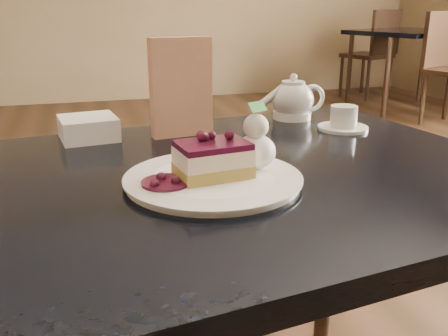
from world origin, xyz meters
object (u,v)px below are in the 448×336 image
object	(u,v)px
dessert_plate	(213,180)
cheesecake_slice	(213,160)
main_table	(203,214)
tea_set	(302,104)
bg_table_far_right	(402,102)

from	to	relation	value
dessert_plate	cheesecake_slice	size ratio (longest dim) A/B	2.26
main_table	cheesecake_slice	distance (m)	0.14
dessert_plate	tea_set	xyz separation A→B (m)	(0.36, 0.41, 0.04)
dessert_plate	tea_set	distance (m)	0.54
tea_set	bg_table_far_right	xyz separation A→B (m)	(2.71, 3.30, -0.75)
main_table	bg_table_far_right	distance (m)	4.82
main_table	cheesecake_slice	size ratio (longest dim) A/B	9.95
bg_table_far_right	main_table	bearing A→B (deg)	-149.98
cheesecake_slice	tea_set	distance (m)	0.54
dessert_plate	tea_set	size ratio (longest dim) A/B	1.14
main_table	tea_set	size ratio (longest dim) A/B	5.03
tea_set	bg_table_far_right	bearing A→B (deg)	50.59
main_table	tea_set	distance (m)	0.52
cheesecake_slice	bg_table_far_right	size ratio (longest dim) A/B	0.07
tea_set	main_table	bearing A→B (deg)	-135.69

